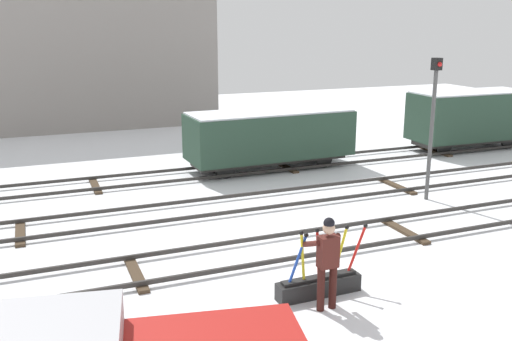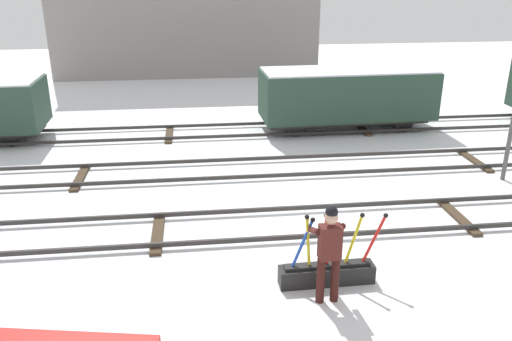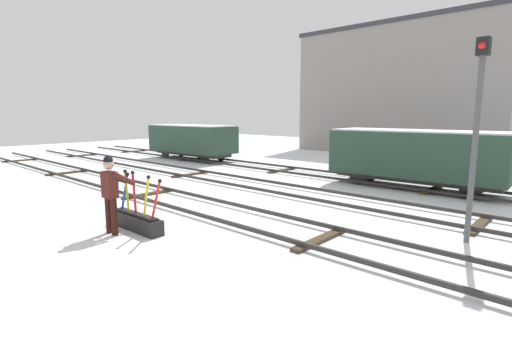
{
  "view_description": "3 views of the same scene",
  "coord_description": "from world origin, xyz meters",
  "px_view_note": "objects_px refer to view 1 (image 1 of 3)",
  "views": [
    {
      "loc": [
        -5.35,
        -11.59,
        5.35
      ],
      "look_at": [
        0.42,
        2.74,
        1.32
      ],
      "focal_mm": 39.82,
      "sensor_mm": 36.0,
      "label": 1
    },
    {
      "loc": [
        -2.58,
        -10.57,
        5.55
      ],
      "look_at": [
        -1.29,
        0.17,
        1.36
      ],
      "focal_mm": 36.77,
      "sensor_mm": 36.0,
      "label": 2
    },
    {
      "loc": [
        7.86,
        -6.86,
        2.81
      ],
      "look_at": [
        0.43,
        1.24,
        1.14
      ],
      "focal_mm": 26.23,
      "sensor_mm": 36.0,
      "label": 3
    }
  ],
  "objects_px": {
    "signal_post": "(433,116)",
    "freight_car_far_end": "(270,136)",
    "rail_worker": "(327,257)",
    "switch_lever_frame": "(319,284)",
    "freight_car_mid_siding": "(470,116)"
  },
  "relations": [
    {
      "from": "signal_post",
      "to": "freight_car_far_end",
      "type": "bearing_deg",
      "value": 119.89
    },
    {
      "from": "freight_car_far_end",
      "to": "rail_worker",
      "type": "bearing_deg",
      "value": -109.36
    },
    {
      "from": "switch_lever_frame",
      "to": "freight_car_mid_siding",
      "type": "height_order",
      "value": "freight_car_mid_siding"
    },
    {
      "from": "rail_worker",
      "to": "signal_post",
      "type": "xyz_separation_m",
      "value": [
        6.32,
        5.0,
        1.56
      ]
    },
    {
      "from": "signal_post",
      "to": "freight_car_far_end",
      "type": "relative_size",
      "value": 0.7
    },
    {
      "from": "freight_car_mid_siding",
      "to": "signal_post",
      "type": "bearing_deg",
      "value": -139.01
    },
    {
      "from": "switch_lever_frame",
      "to": "freight_car_mid_siding",
      "type": "bearing_deg",
      "value": 36.85
    },
    {
      "from": "switch_lever_frame",
      "to": "freight_car_far_end",
      "type": "relative_size",
      "value": 0.32
    },
    {
      "from": "switch_lever_frame",
      "to": "rail_worker",
      "type": "height_order",
      "value": "rail_worker"
    },
    {
      "from": "rail_worker",
      "to": "signal_post",
      "type": "relative_size",
      "value": 0.43
    },
    {
      "from": "switch_lever_frame",
      "to": "freight_car_far_end",
      "type": "height_order",
      "value": "freight_car_far_end"
    },
    {
      "from": "signal_post",
      "to": "freight_car_mid_siding",
      "type": "relative_size",
      "value": 0.82
    },
    {
      "from": "switch_lever_frame",
      "to": "freight_car_mid_siding",
      "type": "distance_m",
      "value": 15.94
    },
    {
      "from": "rail_worker",
      "to": "freight_car_far_end",
      "type": "distance_m",
      "value": 10.81
    },
    {
      "from": "switch_lever_frame",
      "to": "rail_worker",
      "type": "distance_m",
      "value": 0.98
    }
  ]
}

